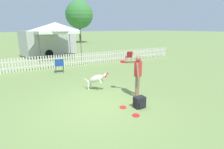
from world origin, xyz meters
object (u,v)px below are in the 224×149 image
Objects in this scene: backpack_on_grass at (140,102)px; tree_left_grove at (79,15)px; folding_chair_center at (129,56)px; equipment_trailer at (49,42)px; leaping_dog at (97,79)px; folding_chair_blue_left at (59,64)px; frisbee_near_dog at (123,107)px; canopy_tent_main at (55,28)px; frisbee_near_handler at (136,115)px; handler_person at (137,71)px.

tree_left_grove reaches higher than backpack_on_grass.
folding_chair_center is 0.16× the size of equipment_trailer.
folding_chair_blue_left is at bearing -118.29° from leaping_dog.
frisbee_near_dog is 26.20m from tree_left_grove.
equipment_trailer is (-4.35, 6.62, 0.69)m from folding_chair_center.
canopy_tent_main is (0.88, 4.30, 2.01)m from folding_chair_blue_left.
frisbee_near_handler is 7.98m from folding_chair_center.
equipment_trailer is (-0.40, 12.88, 1.02)m from backpack_on_grass.
leaping_dog is 1.99m from frisbee_near_dog.
folding_chair_center reaches higher than folding_chair_blue_left.
frisbee_near_dog is 0.07× the size of canopy_tent_main.
frisbee_near_handler is 26.80m from tree_left_grove.
frisbee_near_dog is at bearing 151.27° from backpack_on_grass.
canopy_tent_main is at bearing -115.91° from tree_left_grove.
handler_person is 1.28m from backpack_on_grass.
leaping_dog is at bearing 58.16° from folding_chair_center.
frisbee_near_dog is 0.56m from backpack_on_grass.
frisbee_near_handler is at bearing 72.46° from folding_chair_center.
tree_left_grove reaches higher than frisbee_near_dog.
folding_chair_center reaches higher than leaping_dog.
frisbee_near_handler is 6.39m from folding_chair_blue_left.
frisbee_near_handler is at bearing -164.87° from handler_person.
equipment_trailer is 14.53m from tree_left_grove.
canopy_tent_main reaches higher than frisbee_near_handler.
frisbee_near_dog is at bearing 53.73° from leaping_dog.
tree_left_grove is (6.37, 24.12, 3.62)m from handler_person.
folding_chair_blue_left is at bearing 96.83° from frisbee_near_dog.
leaping_dog is 8.30m from canopy_tent_main.
tree_left_grove reaches higher than canopy_tent_main.
frisbee_near_handler is at bearing -90.86° from canopy_tent_main.
folding_chair_blue_left is at bearing -112.88° from tree_left_grove.
backpack_on_grass is 0.43× the size of folding_chair_center.
frisbee_near_handler is 0.07× the size of canopy_tent_main.
handler_person is at bearing -101.31° from equipment_trailer.
frisbee_near_dog is (-0.99, -0.61, -0.96)m from handler_person.
tree_left_grove reaches higher than folding_chair_center.
backpack_on_grass reaches higher than frisbee_near_handler.
handler_person is 1.75m from leaping_dog.
backpack_on_grass is 10.50m from canopy_tent_main.
leaping_dog is 3.81m from folding_chair_blue_left.
canopy_tent_main is at bearing 89.14° from frisbee_near_handler.
leaping_dog is 0.19× the size of equipment_trailer.
handler_person is at bearing -85.18° from canopy_tent_main.
canopy_tent_main is at bearing 57.02° from handler_person.
frisbee_near_dog is 10.29m from canopy_tent_main.
canopy_tent_main is (-0.27, 10.24, 2.31)m from backpack_on_grass.
canopy_tent_main is at bearing 88.88° from frisbee_near_dog.
frisbee_near_handler is 10.92m from canopy_tent_main.
leaping_dog is 0.15× the size of tree_left_grove.
leaping_dog is 6.04m from folding_chair_center.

